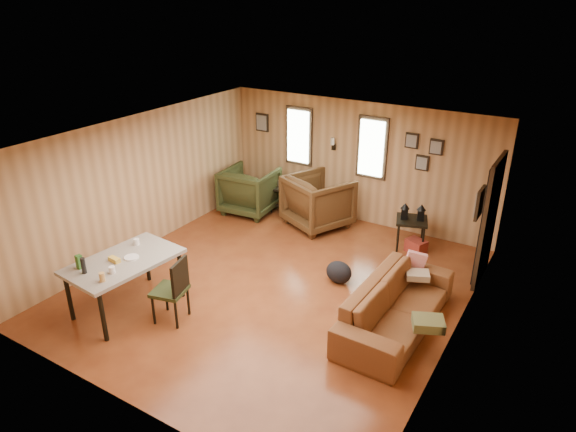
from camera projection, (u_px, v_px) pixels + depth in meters
The scene contains 11 objects.
room at pixel (293, 212), 7.79m from camera, with size 5.54×6.04×2.44m.
sofa at pixel (397, 299), 6.97m from camera, with size 2.31×0.68×0.90m, color brown.
recliner_brown at pixel (318, 199), 9.96m from camera, with size 1.09×1.02×1.12m, color #4A2F16.
recliner_green at pixel (250, 188), 10.60m from camera, with size 1.01×0.95×1.04m, color #2B3116.
end_table at pixel (283, 194), 10.74m from camera, with size 0.63×0.60×0.65m.
side_table at pixel (412, 218), 9.09m from camera, with size 0.68×0.68×0.86m.
cooler at pixel (416, 246), 9.10m from camera, with size 0.41×0.36×0.25m.
backpack at pixel (339, 272), 8.15m from camera, with size 0.49×0.41×0.37m.
sofa_pillows at pixel (422, 293), 7.01m from camera, with size 1.03×1.64×0.34m.
dining_table at pixel (123, 264), 7.28m from camera, with size 1.09×1.65×1.03m.
dining_chair at pixel (174, 287), 7.08m from camera, with size 0.53×0.53×0.97m.
Camera 1 is at (3.81, -5.86, 4.33)m, focal length 32.00 mm.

